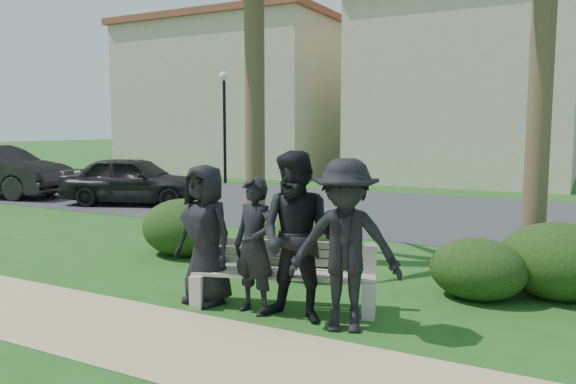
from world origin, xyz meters
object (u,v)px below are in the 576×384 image
park_bench (285,280)px  man_c (298,237)px  car_a (134,180)px  man_b (255,246)px  street_lamp (224,107)px  man_d (345,246)px  man_a (205,234)px

park_bench → man_c: size_ratio=1.22×
man_c → car_a: size_ratio=0.47×
park_bench → man_b: 0.59m
street_lamp → man_d: 16.44m
street_lamp → car_a: street_lamp is taller
man_a → man_c: man_c is taller
street_lamp → man_b: bearing=-54.2°
man_c → car_a: man_c is taller
man_a → man_b: man_a is taller
man_a → man_d: size_ratio=0.93×
street_lamp → man_c: (9.68, -12.65, -2.00)m
man_c → park_bench: bearing=135.7°
park_bench → man_a: (-0.95, -0.27, 0.51)m
man_d → car_a: bearing=126.0°
man_a → man_c: (1.28, -0.04, 0.09)m
man_c → man_d: size_ratio=1.04×
park_bench → man_a: man_a is taller
street_lamp → man_c: size_ratio=2.27×
man_b → man_c: size_ratio=0.84×
car_a → man_c: bearing=-147.0°
park_bench → car_a: 10.08m
street_lamp → man_b: size_ratio=2.72×
man_c → car_a: bearing=141.4°
park_bench → man_d: size_ratio=1.26×
man_a → man_b: bearing=6.2°
car_a → park_bench: bearing=-146.7°
man_b → car_a: 10.09m
street_lamp → man_c: street_lamp is taller
man_d → street_lamp: bearing=110.4°
park_bench → man_a: 1.11m
park_bench → man_c: (0.33, -0.31, 0.60)m
street_lamp → man_a: street_lamp is taller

